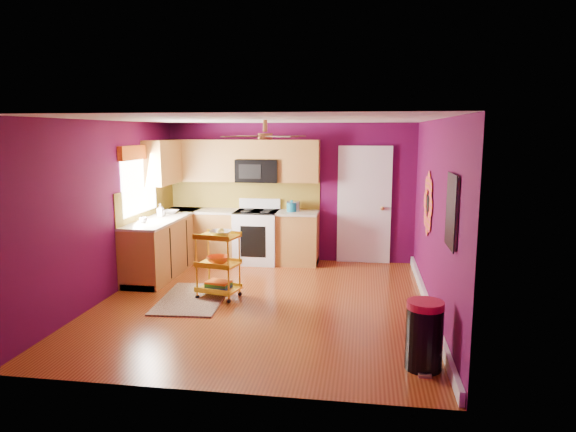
# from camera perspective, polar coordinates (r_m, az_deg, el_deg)

# --- Properties ---
(ground) EXTENTS (5.00, 5.00, 0.00)m
(ground) POSITION_cam_1_polar(r_m,az_deg,el_deg) (7.23, -2.72, -9.57)
(ground) COLOR maroon
(ground) RESTS_ON ground
(room_envelope) EXTENTS (4.54, 5.04, 2.52)m
(room_envelope) POSITION_cam_1_polar(r_m,az_deg,el_deg) (6.87, -2.60, 3.41)
(room_envelope) COLOR #51093B
(room_envelope) RESTS_ON ground
(lower_cabinets) EXTENTS (2.81, 2.31, 0.94)m
(lower_cabinets) POSITION_cam_1_polar(r_m,az_deg,el_deg) (9.13, -8.83, -2.82)
(lower_cabinets) COLOR olive
(lower_cabinets) RESTS_ON ground
(electric_range) EXTENTS (0.76, 0.66, 1.13)m
(electric_range) POSITION_cam_1_polar(r_m,az_deg,el_deg) (9.26, -3.47, -2.24)
(electric_range) COLOR white
(electric_range) RESTS_ON ground
(upper_cabinetry) EXTENTS (2.80, 2.30, 1.26)m
(upper_cabinetry) POSITION_cam_1_polar(r_m,az_deg,el_deg) (9.26, -7.77, 5.91)
(upper_cabinetry) COLOR olive
(upper_cabinetry) RESTS_ON ground
(left_window) EXTENTS (0.08, 1.35, 1.08)m
(left_window) POSITION_cam_1_polar(r_m,az_deg,el_deg) (8.55, -16.19, 4.93)
(left_window) COLOR white
(left_window) RESTS_ON ground
(panel_door) EXTENTS (0.95, 0.11, 2.15)m
(panel_door) POSITION_cam_1_polar(r_m,az_deg,el_deg) (9.26, 8.47, 1.07)
(panel_door) COLOR white
(panel_door) RESTS_ON ground
(right_wall_art) EXTENTS (0.04, 2.74, 1.04)m
(right_wall_art) POSITION_cam_1_polar(r_m,az_deg,el_deg) (6.49, 16.26, 1.02)
(right_wall_art) COLOR black
(right_wall_art) RESTS_ON ground
(ceiling_fan) EXTENTS (1.01, 1.01, 0.26)m
(ceiling_fan) POSITION_cam_1_polar(r_m,az_deg,el_deg) (7.03, -2.54, 8.92)
(ceiling_fan) COLOR #BF8C3F
(ceiling_fan) RESTS_ON ground
(shag_rug) EXTENTS (0.96, 1.47, 0.02)m
(shag_rug) POSITION_cam_1_polar(r_m,az_deg,el_deg) (7.46, -10.54, -9.02)
(shag_rug) COLOR #321C10
(shag_rug) RESTS_ON ground
(rolling_cart) EXTENTS (0.63, 0.52, 1.01)m
(rolling_cart) POSITION_cam_1_polar(r_m,az_deg,el_deg) (7.34, -7.72, -5.09)
(rolling_cart) COLOR yellow
(rolling_cart) RESTS_ON ground
(trash_can) EXTENTS (0.38, 0.41, 0.70)m
(trash_can) POSITION_cam_1_polar(r_m,az_deg,el_deg) (5.39, 14.90, -12.69)
(trash_can) COLOR black
(trash_can) RESTS_ON ground
(teal_kettle) EXTENTS (0.18, 0.18, 0.21)m
(teal_kettle) POSITION_cam_1_polar(r_m,az_deg,el_deg) (9.10, 0.42, 1.02)
(teal_kettle) COLOR #126F8B
(teal_kettle) RESTS_ON lower_cabinets
(toaster) EXTENTS (0.22, 0.15, 0.18)m
(toaster) POSITION_cam_1_polar(r_m,az_deg,el_deg) (9.15, 0.60, 1.10)
(toaster) COLOR beige
(toaster) RESTS_ON lower_cabinets
(soap_bottle_a) EXTENTS (0.09, 0.10, 0.21)m
(soap_bottle_a) POSITION_cam_1_polar(r_m,az_deg,el_deg) (8.83, -14.00, 0.62)
(soap_bottle_a) COLOR #EA3F72
(soap_bottle_a) RESTS_ON lower_cabinets
(soap_bottle_b) EXTENTS (0.13, 0.13, 0.16)m
(soap_bottle_b) POSITION_cam_1_polar(r_m,az_deg,el_deg) (8.85, -13.83, 0.49)
(soap_bottle_b) COLOR white
(soap_bottle_b) RESTS_ON lower_cabinets
(counter_dish) EXTENTS (0.24, 0.24, 0.06)m
(counter_dish) POSITION_cam_1_polar(r_m,az_deg,el_deg) (9.11, -12.85, 0.46)
(counter_dish) COLOR white
(counter_dish) RESTS_ON lower_cabinets
(counter_cup) EXTENTS (0.11, 0.11, 0.09)m
(counter_cup) POSITION_cam_1_polar(r_m,az_deg,el_deg) (8.27, -15.77, -0.44)
(counter_cup) COLOR white
(counter_cup) RESTS_ON lower_cabinets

